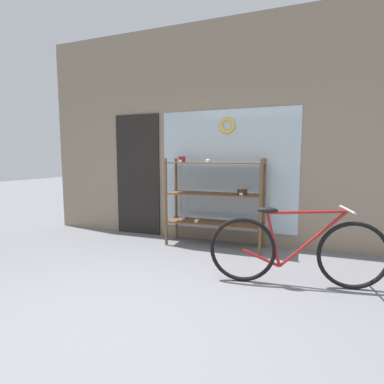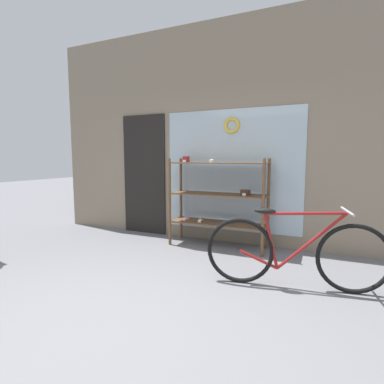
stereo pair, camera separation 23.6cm
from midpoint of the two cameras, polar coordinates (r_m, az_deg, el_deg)
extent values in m
plane|color=slate|center=(2.79, -11.34, -22.51)|extent=(30.00, 30.00, 0.00)
cube|color=gray|center=(4.88, 6.90, 10.99)|extent=(6.27, 0.08, 3.47)
cube|color=#A3B7C1|center=(4.76, 8.94, 4.01)|extent=(2.18, 0.02, 1.90)
cube|color=black|center=(5.41, -7.84, 3.25)|extent=(0.84, 0.03, 2.10)
torus|color=gold|center=(4.77, 9.03, 12.43)|extent=(0.26, 0.06, 0.26)
cylinder|color=brown|center=(4.63, -2.82, -1.93)|extent=(0.04, 0.04, 1.35)
cylinder|color=brown|center=(4.19, 14.98, -3.03)|extent=(0.04, 0.04, 1.35)
cylinder|color=brown|center=(4.98, -0.76, -1.32)|extent=(0.04, 0.04, 1.35)
cylinder|color=brown|center=(4.58, 15.76, -2.26)|extent=(0.04, 0.04, 1.35)
cube|color=brown|center=(4.60, 6.37, -5.92)|extent=(1.48, 0.44, 0.02)
cube|color=brown|center=(4.52, 6.44, -0.44)|extent=(1.48, 0.44, 0.02)
cube|color=brown|center=(4.49, 6.52, 5.52)|extent=(1.48, 0.44, 0.02)
torus|color=pink|center=(4.77, 0.23, -5.07)|extent=(0.12, 0.12, 0.04)
cube|color=white|center=(4.71, -0.11, -5.24)|extent=(0.05, 0.00, 0.04)
cylinder|color=maroon|center=(4.73, 0.29, 6.26)|extent=(0.11, 0.11, 0.09)
cube|color=white|center=(4.67, -0.03, 5.92)|extent=(0.05, 0.00, 0.04)
ellipsoid|color=tan|center=(4.62, 3.11, -5.38)|extent=(0.08, 0.06, 0.05)
cube|color=white|center=(4.58, 2.90, -5.59)|extent=(0.05, 0.00, 0.04)
cylinder|color=#422619|center=(4.41, 11.67, -0.10)|extent=(0.15, 0.15, 0.07)
cube|color=white|center=(4.33, 11.43, -0.47)|extent=(0.05, 0.00, 0.04)
ellipsoid|color=beige|center=(4.60, 5.25, 5.97)|extent=(0.07, 0.06, 0.05)
cube|color=white|center=(4.56, 5.08, 5.89)|extent=(0.05, 0.00, 0.04)
torus|color=black|center=(3.34, 11.15, -10.92)|extent=(0.71, 0.17, 0.71)
torus|color=black|center=(3.48, 30.22, -11.00)|extent=(0.71, 0.17, 0.71)
cylinder|color=maroon|center=(3.35, 23.62, -8.69)|extent=(0.66, 0.15, 0.64)
cylinder|color=maroon|center=(3.27, 22.64, -3.80)|extent=(0.78, 0.17, 0.07)
cylinder|color=maroon|center=(3.31, 16.83, -8.95)|extent=(0.17, 0.06, 0.58)
cylinder|color=maroon|center=(3.36, 14.53, -12.32)|extent=(0.40, 0.10, 0.19)
ellipsoid|color=black|center=(3.24, 15.78, -3.48)|extent=(0.23, 0.13, 0.06)
cylinder|color=#B2B2B7|center=(3.35, 29.30, -3.22)|extent=(0.10, 0.46, 0.02)
camera|label=1|loc=(0.12, -88.18, 0.21)|focal=28.00mm
camera|label=2|loc=(0.12, 91.82, -0.21)|focal=28.00mm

